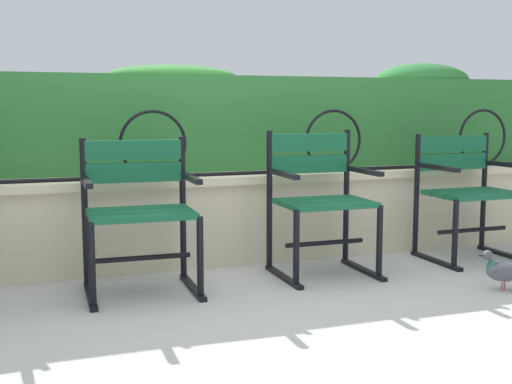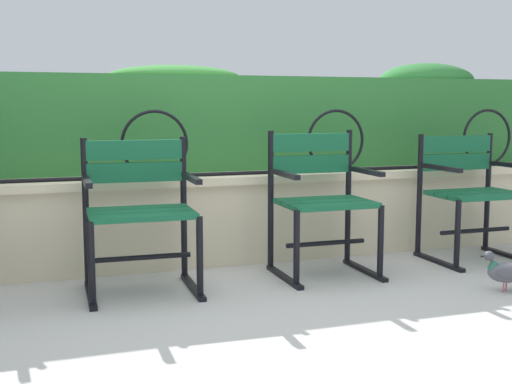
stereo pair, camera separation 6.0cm
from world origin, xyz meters
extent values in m
plane|color=#B7B5AF|center=(0.00, 0.00, 0.00)|extent=(60.00, 60.00, 0.00)
cube|color=beige|center=(0.00, 0.89, 0.26)|extent=(7.22, 0.35, 0.52)
cube|color=beige|center=(0.00, 0.89, 0.54)|extent=(7.22, 0.41, 0.05)
cylinder|color=black|center=(0.00, 0.82, 0.58)|extent=(6.68, 0.02, 0.02)
torus|color=black|center=(-0.41, 0.82, 0.78)|extent=(0.42, 0.02, 0.42)
torus|color=black|center=(0.81, 0.82, 0.78)|extent=(0.42, 0.02, 0.42)
torus|color=black|center=(2.04, 0.82, 0.78)|extent=(0.42, 0.02, 0.42)
cube|color=#2D7033|center=(0.00, 1.41, 0.89)|extent=(7.07, 0.69, 0.65)
ellipsoid|color=#2F752C|center=(-0.15, 1.41, 1.21)|extent=(0.93, 0.62, 0.16)
ellipsoid|color=#2C7332|center=(1.90, 1.41, 1.21)|extent=(0.79, 0.62, 0.27)
cube|color=#145B38|center=(-0.60, 0.15, 0.44)|extent=(0.56, 0.15, 0.03)
cube|color=#145B38|center=(-0.59, 0.29, 0.44)|extent=(0.56, 0.15, 0.03)
cube|color=#145B38|center=(-0.59, 0.42, 0.44)|extent=(0.56, 0.15, 0.03)
cube|color=#145B38|center=(-0.58, 0.53, 0.76)|extent=(0.55, 0.05, 0.11)
cube|color=#145B38|center=(-0.58, 0.53, 0.64)|extent=(0.55, 0.05, 0.11)
cylinder|color=black|center=(-0.31, 0.52, 0.42)|extent=(0.04, 0.04, 0.84)
cylinder|color=black|center=(-0.33, 0.09, 0.22)|extent=(0.04, 0.04, 0.44)
cube|color=black|center=(-0.32, 0.28, 0.01)|extent=(0.06, 0.52, 0.02)
cube|color=black|center=(-0.32, 0.28, 0.62)|extent=(0.05, 0.40, 0.03)
cylinder|color=black|center=(-0.86, 0.54, 0.42)|extent=(0.04, 0.04, 0.84)
cylinder|color=black|center=(-0.88, 0.11, 0.22)|extent=(0.04, 0.04, 0.44)
cube|color=black|center=(-0.87, 0.30, 0.01)|extent=(0.06, 0.52, 0.02)
cube|color=black|center=(-0.87, 0.30, 0.62)|extent=(0.05, 0.40, 0.03)
cylinder|color=black|center=(-0.59, 0.29, 0.20)|extent=(0.53, 0.05, 0.03)
cube|color=#145B38|center=(0.50, 0.17, 0.44)|extent=(0.53, 0.13, 0.03)
cube|color=#145B38|center=(0.50, 0.30, 0.44)|extent=(0.53, 0.13, 0.03)
cube|color=#145B38|center=(0.51, 0.44, 0.44)|extent=(0.53, 0.13, 0.03)
cube|color=#145B38|center=(0.51, 0.54, 0.79)|extent=(0.53, 0.04, 0.11)
cube|color=#145B38|center=(0.51, 0.54, 0.65)|extent=(0.53, 0.04, 0.11)
cylinder|color=black|center=(0.77, 0.54, 0.43)|extent=(0.04, 0.04, 0.86)
cylinder|color=black|center=(0.76, 0.11, 0.22)|extent=(0.04, 0.04, 0.44)
cube|color=black|center=(0.77, 0.30, 0.01)|extent=(0.05, 0.52, 0.02)
cube|color=black|center=(0.77, 0.30, 0.62)|extent=(0.04, 0.40, 0.03)
cylinder|color=black|center=(0.25, 0.55, 0.43)|extent=(0.04, 0.04, 0.86)
cylinder|color=black|center=(0.24, 0.12, 0.22)|extent=(0.04, 0.04, 0.44)
cube|color=black|center=(0.24, 0.31, 0.01)|extent=(0.05, 0.52, 0.02)
cube|color=black|center=(0.24, 0.31, 0.62)|extent=(0.04, 0.40, 0.03)
cylinder|color=black|center=(0.50, 0.30, 0.20)|extent=(0.50, 0.04, 0.03)
cube|color=#145B38|center=(1.60, 0.20, 0.44)|extent=(0.55, 0.13, 0.03)
cube|color=#145B38|center=(1.60, 0.34, 0.44)|extent=(0.55, 0.13, 0.03)
cube|color=#145B38|center=(1.60, 0.48, 0.44)|extent=(0.55, 0.13, 0.03)
cube|color=#145B38|center=(1.60, 0.58, 0.76)|extent=(0.55, 0.03, 0.11)
cube|color=#145B38|center=(1.60, 0.58, 0.63)|extent=(0.55, 0.03, 0.11)
cylinder|color=black|center=(1.88, 0.58, 0.41)|extent=(0.04, 0.04, 0.82)
cube|color=black|center=(1.88, 0.34, 0.01)|extent=(0.04, 0.52, 0.02)
cube|color=black|center=(1.88, 0.34, 0.62)|extent=(0.04, 0.40, 0.03)
cylinder|color=black|center=(1.33, 0.58, 0.41)|extent=(0.04, 0.04, 0.82)
cylinder|color=black|center=(1.33, 0.15, 0.22)|extent=(0.04, 0.04, 0.44)
cube|color=black|center=(1.33, 0.34, 0.01)|extent=(0.04, 0.52, 0.02)
cube|color=black|center=(1.33, 0.34, 0.62)|extent=(0.04, 0.40, 0.03)
cylinder|color=black|center=(1.60, 0.34, 0.20)|extent=(0.53, 0.03, 0.03)
ellipsoid|color=#5B5B66|center=(1.29, -0.34, 0.11)|extent=(0.21, 0.18, 0.11)
cylinder|color=#2D6B56|center=(1.23, -0.30, 0.14)|extent=(0.07, 0.07, 0.06)
sphere|color=#494951|center=(1.21, -0.29, 0.20)|extent=(0.06, 0.06, 0.06)
cone|color=black|center=(1.18, -0.28, 0.19)|extent=(0.03, 0.02, 0.01)
ellipsoid|color=#4E4E56|center=(1.27, -0.38, 0.11)|extent=(0.13, 0.09, 0.07)
ellipsoid|color=#4E4E56|center=(1.32, -0.30, 0.11)|extent=(0.13, 0.09, 0.07)
cylinder|color=#C6515B|center=(1.27, -0.35, 0.03)|extent=(0.01, 0.01, 0.05)
cylinder|color=#C6515B|center=(1.31, -0.33, 0.03)|extent=(0.01, 0.01, 0.05)
camera|label=1|loc=(-1.23, -3.21, 1.01)|focal=46.70mm
camera|label=2|loc=(-1.18, -3.23, 1.01)|focal=46.70mm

